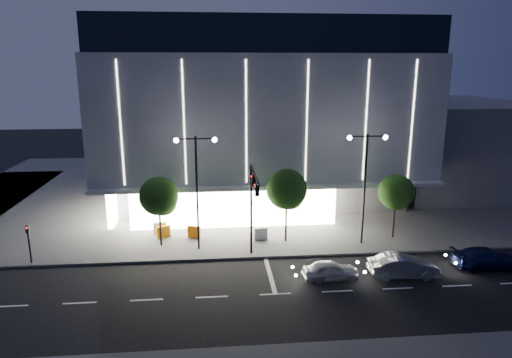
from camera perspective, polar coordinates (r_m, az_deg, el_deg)
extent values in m
plane|color=black|center=(30.84, -1.73, -13.04)|extent=(160.00, 160.00, 0.00)
cube|color=#474747|center=(53.69, 1.96, -1.07)|extent=(70.00, 40.00, 0.15)
cube|color=#4C4C51|center=(53.01, -0.17, 0.88)|extent=(28.00, 21.00, 4.00)
cube|color=gray|center=(49.85, 0.03, 8.79)|extent=(30.00, 25.00, 11.00)
cube|color=black|center=(49.71, 0.04, 16.85)|extent=(29.40, 24.50, 3.00)
cube|color=white|center=(40.00, -2.73, -3.50)|extent=(18.00, 0.40, 3.60)
cube|color=white|center=(45.97, -16.63, -1.76)|extent=(0.40, 10.00, 3.60)
cube|color=gray|center=(38.70, 1.74, -0.86)|extent=(30.00, 2.00, 0.30)
cube|color=white|center=(37.47, 1.84, 7.06)|extent=(24.00, 0.06, 10.00)
cube|color=#4C4C51|center=(59.08, 22.70, 4.12)|extent=(16.00, 20.00, 10.00)
cylinder|color=black|center=(34.00, -0.61, -4.02)|extent=(0.18, 0.18, 7.00)
cylinder|color=black|center=(30.27, -0.17, 0.60)|extent=(0.14, 5.80, 0.14)
cube|color=black|center=(31.09, -0.28, -0.18)|extent=(0.28, 0.18, 0.85)
cube|color=black|center=(28.78, 0.14, -1.34)|extent=(0.28, 0.18, 0.85)
sphere|color=#FF0C0C|center=(31.00, -0.50, 0.35)|extent=(0.14, 0.14, 0.14)
cylinder|color=black|center=(34.78, -7.36, -2.00)|extent=(0.16, 0.16, 9.00)
cylinder|color=black|center=(33.89, -8.77, 4.98)|extent=(1.40, 0.10, 0.10)
cylinder|color=black|center=(33.83, -6.40, 5.04)|extent=(1.40, 0.10, 0.10)
sphere|color=white|center=(33.95, -9.95, 4.78)|extent=(0.36, 0.36, 0.36)
sphere|color=white|center=(33.84, -5.20, 4.90)|extent=(0.36, 0.36, 0.36)
cylinder|color=black|center=(36.65, 13.40, -1.44)|extent=(0.16, 0.16, 9.00)
cylinder|color=black|center=(35.56, 12.71, 5.22)|extent=(1.40, 0.10, 0.10)
cylinder|color=black|center=(36.01, 14.84, 5.20)|extent=(1.40, 0.10, 0.10)
sphere|color=white|center=(35.36, 11.62, 5.07)|extent=(0.36, 0.36, 0.36)
sphere|color=white|center=(36.28, 15.88, 5.04)|extent=(0.36, 0.36, 0.36)
cylinder|color=black|center=(36.79, -26.47, -7.43)|extent=(0.12, 0.12, 3.00)
cube|color=black|center=(36.40, -26.67, -5.66)|extent=(0.22, 0.16, 0.55)
sphere|color=#FF0C0C|center=(36.26, -26.76, -5.50)|extent=(0.10, 0.10, 0.10)
cylinder|color=black|center=(36.75, -11.89, -5.58)|extent=(0.16, 0.16, 3.78)
sphere|color=#1E3E11|center=(36.05, -12.07, -2.10)|extent=(3.02, 3.02, 3.02)
sphere|color=#1E3E11|center=(36.36, -11.52, -2.82)|extent=(2.16, 2.16, 2.16)
sphere|color=#1E3E11|center=(36.03, -12.46, -2.67)|extent=(1.94, 1.94, 1.94)
cylinder|color=black|center=(36.88, 3.78, -5.00)|extent=(0.16, 0.16, 4.06)
sphere|color=#1E3E11|center=(36.15, 3.84, -1.26)|extent=(3.25, 3.25, 3.25)
sphere|color=#1E3E11|center=(36.55, 4.25, -2.04)|extent=(2.32, 2.32, 2.32)
sphere|color=#1E3E11|center=(36.06, 3.48, -1.86)|extent=(2.09, 2.09, 2.09)
cylinder|color=black|center=(39.35, 16.88, -4.69)|extent=(0.16, 0.16, 3.64)
sphere|color=#1E3E11|center=(38.71, 17.11, -1.55)|extent=(2.91, 2.91, 2.91)
sphere|color=#1E3E11|center=(39.14, 17.35, -2.19)|extent=(2.08, 2.08, 2.08)
sphere|color=#1E3E11|center=(38.57, 16.81, -2.07)|extent=(1.87, 1.87, 1.87)
imported|color=#AAACB2|center=(31.61, 9.32, -11.21)|extent=(3.88, 1.72, 1.30)
imported|color=#AAABB2|center=(33.08, 17.96, -10.32)|extent=(4.76, 1.85, 1.55)
imported|color=#121844|center=(36.75, 26.92, -8.83)|extent=(4.91, 2.03, 1.42)
cube|color=orange|center=(38.71, -11.47, -6.49)|extent=(1.10, 0.68, 1.00)
cube|color=silver|center=(39.66, -11.91, -6.02)|extent=(1.11, 0.30, 1.00)
cube|color=orange|center=(38.29, -7.74, -6.57)|extent=(1.12, 0.63, 1.00)
cube|color=silver|center=(37.54, 0.60, -6.86)|extent=(1.12, 0.35, 1.00)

